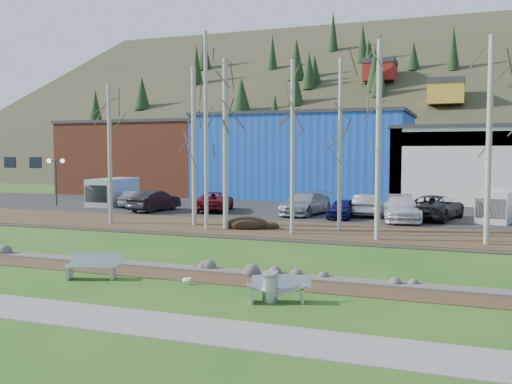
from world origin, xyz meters
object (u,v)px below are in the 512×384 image
at_px(litter_bin, 270,288).
at_px(car_1, 154,201).
at_px(car_7, 401,208).
at_px(van_grey, 111,192).
at_px(street_lamp, 56,169).
at_px(car_6, 435,207).
at_px(bench_damaged, 278,289).
at_px(car_2, 214,201).
at_px(car_3, 306,204).
at_px(van_white, 497,206).
at_px(car_5, 367,205).
at_px(seagull, 187,280).
at_px(car_0, 133,198).
at_px(bench_intact, 93,266).
at_px(car_4, 342,209).

height_order(litter_bin, car_1, car_1).
distance_m(car_1, car_7, 17.82).
relative_size(litter_bin, van_grey, 0.16).
bearing_deg(street_lamp, car_6, -11.45).
distance_m(litter_bin, street_lamp, 33.34).
xyz_separation_m(bench_damaged, car_2, (-12.35, 22.38, 0.45)).
distance_m(car_3, van_white, 12.38).
xyz_separation_m(litter_bin, van_white, (7.30, 22.77, 0.69)).
bearing_deg(car_2, car_5, 169.88).
relative_size(litter_bin, car_7, 0.15).
distance_m(litter_bin, seagull, 3.58).
distance_m(car_0, car_7, 21.33).
bearing_deg(van_white, litter_bin, -94.30).
height_order(car_1, car_5, car_1).
bearing_deg(bench_intact, seagull, -14.51).
xyz_separation_m(bench_intact, van_white, (14.20, 22.02, 0.64)).
relative_size(bench_damaged, street_lamp, 0.49).
height_order(bench_intact, bench_damaged, bench_intact).
relative_size(bench_intact, car_7, 0.35).
relative_size(litter_bin, car_5, 0.19).
height_order(car_4, van_white, van_white).
xyz_separation_m(car_0, car_3, (14.54, -0.93, 0.05)).
bearing_deg(seagull, car_0, 111.74).
xyz_separation_m(car_3, car_5, (4.13, 1.03, -0.04)).
xyz_separation_m(bench_damaged, car_1, (-16.47, 20.74, 0.50)).
height_order(car_1, car_4, car_1).
distance_m(car_1, car_4, 14.01).
distance_m(car_0, van_grey, 2.32).
xyz_separation_m(car_2, van_grey, (-9.77, 1.13, 0.39)).
bearing_deg(car_7, car_4, 167.41).
height_order(car_0, car_1, car_1).
xyz_separation_m(bench_intact, car_6, (10.45, 21.81, 0.47)).
bearing_deg(van_grey, bench_intact, -60.10).
bearing_deg(car_4, seagull, -93.06).
relative_size(car_2, car_4, 1.36).
bearing_deg(car_5, bench_damaged, 90.62).
distance_m(car_6, van_grey, 25.44).
height_order(car_4, car_7, car_7).
xyz_separation_m(van_white, van_grey, (-29.18, 0.79, 0.13)).
xyz_separation_m(bench_intact, car_2, (-5.20, 21.69, 0.39)).
xyz_separation_m(street_lamp, car_1, (9.30, -0.49, -2.25)).
bearing_deg(car_5, car_7, 134.10).
height_order(car_3, van_grey, van_grey).
height_order(car_6, van_white, van_white).
relative_size(litter_bin, car_4, 0.22).
relative_size(car_1, van_grey, 0.90).
height_order(bench_damaged, car_1, car_1).
distance_m(bench_damaged, car_1, 26.49).
xyz_separation_m(bench_damaged, litter_bin, (-0.25, -0.05, 0.02)).
height_order(bench_intact, car_7, car_7).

